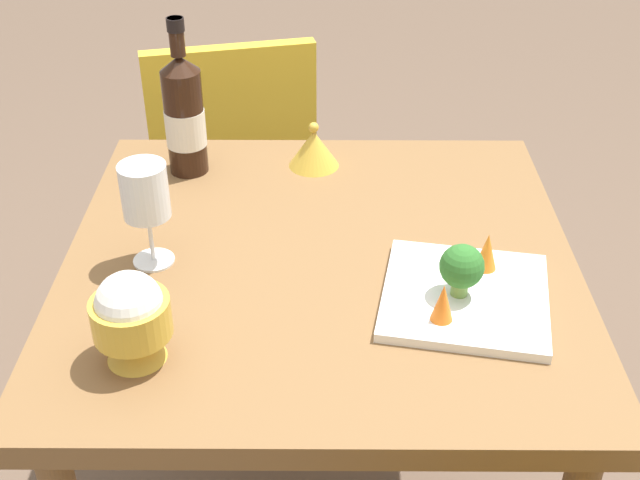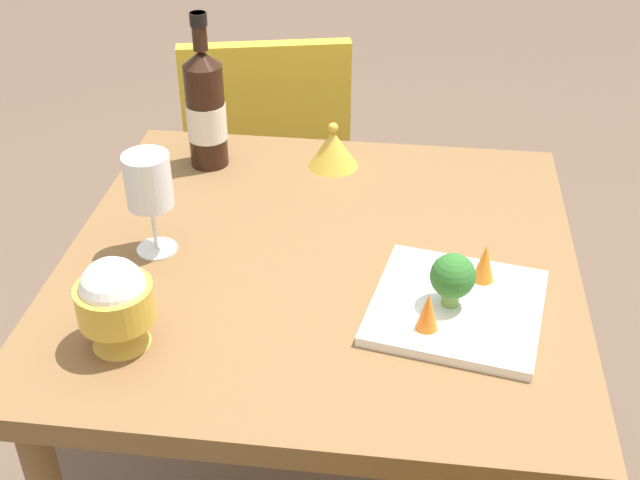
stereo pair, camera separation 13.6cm
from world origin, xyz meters
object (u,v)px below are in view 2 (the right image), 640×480
at_px(broccoli_floret, 453,277).
at_px(wine_bottle, 206,108).
at_px(wine_glass, 148,183).
at_px(serving_plate, 457,307).
at_px(rice_bowl_lid, 333,148).
at_px(carrot_garnish_right, 428,311).
at_px(chair_by_wall, 267,153).
at_px(rice_bowl, 115,302).
at_px(carrot_garnish_left, 485,263).

bearing_deg(broccoli_floret, wine_bottle, -131.71).
bearing_deg(wine_bottle, wine_glass, -2.95).
bearing_deg(broccoli_floret, serving_plate, 109.68).
height_order(rice_bowl_lid, carrot_garnish_right, rice_bowl_lid).
xyz_separation_m(chair_by_wall, wine_bottle, (0.44, -0.03, 0.32)).
bearing_deg(wine_bottle, rice_bowl_lid, 94.80).
relative_size(rice_bowl, rice_bowl_lid, 1.42).
xyz_separation_m(serving_plate, carrot_garnish_right, (0.07, -0.04, 0.04)).
xyz_separation_m(wine_glass, rice_bowl_lid, (-0.33, 0.26, -0.09)).
relative_size(wine_bottle, rice_bowl_lid, 3.05).
bearing_deg(serving_plate, carrot_garnish_right, -34.70).
height_order(rice_bowl, carrot_garnish_left, rice_bowl).
height_order(rice_bowl, serving_plate, rice_bowl).
height_order(serving_plate, carrot_garnish_left, carrot_garnish_left).
bearing_deg(carrot_garnish_left, wine_glass, -94.08).
relative_size(wine_glass, rice_bowl, 1.26).
relative_size(serving_plate, broccoli_floret, 3.39).
bearing_deg(rice_bowl, wine_glass, -175.68).
bearing_deg(carrot_garnish_left, wine_bottle, -123.91).
bearing_deg(broccoli_floret, carrot_garnish_right, -29.10).
distance_m(rice_bowl, serving_plate, 0.50).
xyz_separation_m(wine_bottle, carrot_garnish_left, (0.35, 0.52, -0.07)).
distance_m(wine_bottle, wine_glass, 0.31).
bearing_deg(chair_by_wall, wine_glass, -106.50).
xyz_separation_m(chair_by_wall, carrot_garnish_left, (0.79, 0.49, 0.25)).
bearing_deg(rice_bowl, carrot_garnish_left, 110.87).
bearing_deg(carrot_garnish_left, rice_bowl_lid, -143.20).
distance_m(rice_bowl, carrot_garnish_right, 0.44).
bearing_deg(carrot_garnish_left, broccoli_floret, -36.50).
bearing_deg(wine_bottle, chair_by_wall, 176.15).
distance_m(serving_plate, broccoli_floret, 0.06).
distance_m(serving_plate, carrot_garnish_right, 0.09).
bearing_deg(serving_plate, chair_by_wall, -152.08).
xyz_separation_m(wine_glass, rice_bowl, (0.24, 0.02, -0.05)).
xyz_separation_m(rice_bowl_lid, carrot_garnish_left, (0.37, 0.28, 0.01)).
xyz_separation_m(wine_bottle, rice_bowl, (0.55, 0.00, -0.04)).
xyz_separation_m(rice_bowl_lid, broccoli_floret, (0.44, 0.23, 0.03)).
xyz_separation_m(rice_bowl, rice_bowl_lid, (-0.57, 0.24, -0.04)).
bearing_deg(carrot_garnish_left, carrot_garnish_right, -33.18).
bearing_deg(rice_bowl, serving_plate, 105.52).
bearing_deg(broccoli_floret, rice_bowl, -74.58).
distance_m(chair_by_wall, wine_glass, 0.82).
bearing_deg(serving_plate, rice_bowl, -74.48).
distance_m(rice_bowl, rice_bowl_lid, 0.62).
distance_m(wine_glass, carrot_garnish_right, 0.49).
bearing_deg(carrot_garnish_left, rice_bowl, -69.13).
distance_m(broccoli_floret, carrot_garnish_right, 0.07).
distance_m(wine_glass, rice_bowl, 0.24).
xyz_separation_m(wine_glass, broccoli_floret, (0.11, 0.49, -0.06)).
bearing_deg(rice_bowl_lid, carrot_garnish_right, 21.04).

